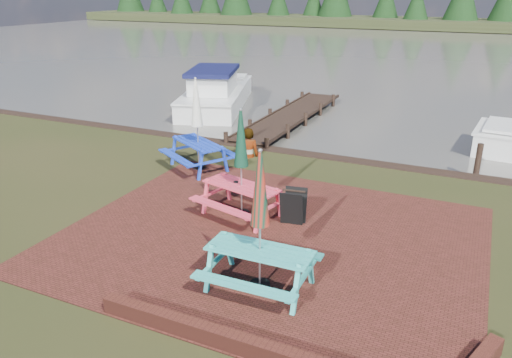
{
  "coord_description": "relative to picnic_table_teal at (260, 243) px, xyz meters",
  "views": [
    {
      "loc": [
        3.87,
        -8.12,
        5.26
      ],
      "look_at": [
        -0.73,
        1.86,
        1.0
      ],
      "focal_mm": 35.0,
      "sensor_mm": 36.0,
      "label": 1
    }
  ],
  "objects": [
    {
      "name": "boat_jetty",
      "position": [
        -8.34,
        13.39,
        -0.5
      ],
      "size": [
        4.78,
        7.81,
        2.14
      ],
      "rotation": [
        0.0,
        0.0,
        0.33
      ],
      "color": "silver",
      "rests_on": "ground"
    },
    {
      "name": "picnic_table_red",
      "position": [
        -1.7,
        2.68,
        -0.01
      ],
      "size": [
        2.27,
        2.11,
        2.65
      ],
      "rotation": [
        0.0,
        0.0,
        -0.25
      ],
      "color": "#D9374D",
      "rests_on": "ground"
    },
    {
      "name": "picnic_table_teal",
      "position": [
        0.0,
        0.0,
        0.0
      ],
      "size": [
        1.97,
        1.76,
        2.69
      ],
      "rotation": [
        0.0,
        0.0,
        0.02
      ],
      "color": "teal",
      "rests_on": "ground"
    },
    {
      "name": "chalkboard",
      "position": [
        -0.4,
        2.79,
        -0.5
      ],
      "size": [
        0.56,
        0.58,
        0.85
      ],
      "rotation": [
        0.0,
        0.0,
        0.16
      ],
      "color": "black",
      "rests_on": "ground"
    },
    {
      "name": "far_treeline",
      "position": [
        -0.61,
        66.88,
        2.34
      ],
      "size": [
        120.0,
        10.0,
        8.1
      ],
      "color": "black",
      "rests_on": "ground"
    },
    {
      "name": "ground",
      "position": [
        -0.61,
        0.88,
        -0.94
      ],
      "size": [
        120.0,
        120.0,
        0.0
      ],
      "primitive_type": "plane",
      "color": "black",
      "rests_on": "ground"
    },
    {
      "name": "jetty",
      "position": [
        -4.11,
        12.16,
        -0.83
      ],
      "size": [
        1.76,
        9.08,
        1.0
      ],
      "color": "black",
      "rests_on": "ground"
    },
    {
      "name": "person",
      "position": [
        -3.5,
        6.8,
        0.03
      ],
      "size": [
        0.84,
        0.71,
        1.95
      ],
      "primitive_type": "imported",
      "rotation": [
        0.0,
        0.0,
        3.55
      ],
      "color": "gray",
      "rests_on": "ground"
    },
    {
      "name": "water",
      "position": [
        -0.61,
        37.88,
        -0.94
      ],
      "size": [
        120.0,
        60.0,
        0.02
      ],
      "primitive_type": "cube",
      "color": "#413E38",
      "rests_on": "ground"
    },
    {
      "name": "brick_wall",
      "position": [
        1.54,
        -1.53,
        -0.79
      ],
      "size": [
        6.21,
        1.79,
        0.3
      ],
      "color": "#4C1E16",
      "rests_on": "ground"
    },
    {
      "name": "paving",
      "position": [
        -0.61,
        1.88,
        -0.93
      ],
      "size": [
        9.0,
        7.5,
        0.02
      ],
      "primitive_type": "cube",
      "color": "#3D1A13",
      "rests_on": "ground"
    },
    {
      "name": "picnic_table_blue",
      "position": [
        -4.41,
        5.18,
        0.02
      ],
      "size": [
        2.61,
        2.53,
        2.76
      ],
      "rotation": [
        0.0,
        0.0,
        -0.53
      ],
      "color": "#1939BE",
      "rests_on": "ground"
    }
  ]
}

